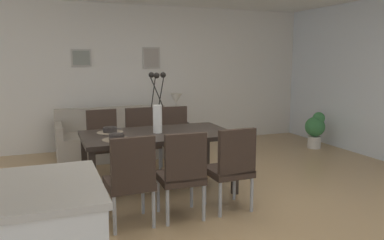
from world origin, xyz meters
The scene contains 20 objects.
ground_plane centered at (0.00, 0.00, 0.00)m, with size 9.00×9.00×0.00m, color tan.
back_wall_panel centered at (0.00, 3.25, 1.30)m, with size 9.00×0.10×2.60m, color silver.
dining_table centered at (-0.18, 0.61, 0.67)m, with size 1.80×0.99×0.74m.
dining_chair_near_left centered at (-0.71, -0.29, 0.51)m, with size 0.46×0.46×0.92m.
dining_chair_near_right centered at (-0.70, 1.53, 0.51)m, with size 0.46×0.46×0.92m.
dining_chair_far_left centered at (-0.18, -0.30, 0.51)m, with size 0.46×0.46×0.92m.
dining_chair_far_right centered at (-0.15, 1.54, 0.51)m, with size 0.44×0.44×0.92m.
dining_chair_mid_left centered at (0.39, -0.28, 0.51)m, with size 0.45×0.45×0.92m.
dining_chair_mid_right centered at (0.34, 1.49, 0.51)m, with size 0.47×0.47×0.92m.
centerpiece_vase centered at (-0.18, 0.61, 1.02)m, with size 0.21×0.23×0.73m.
placemat_near_left centered at (-0.72, 0.38, 0.74)m, with size 0.32×0.32×0.01m, color #7F705B.
bowl_near_left centered at (-0.72, 0.38, 0.78)m, with size 0.17×0.17×0.07m.
placemat_near_right centered at (-0.72, 0.83, 0.74)m, with size 0.32×0.32×0.01m, color #7F705B.
bowl_near_right centered at (-0.72, 0.83, 0.78)m, with size 0.17×0.17×0.07m.
sofa centered at (-0.37, 2.53, 0.28)m, with size 1.89×0.84×0.80m.
side_table centered at (0.72, 2.55, 0.26)m, with size 0.36×0.36×0.52m, color black.
table_lamp centered at (0.72, 2.55, 0.89)m, with size 0.22×0.22×0.51m.
framed_picture_left centered at (-0.81, 3.18, 1.65)m, with size 0.34×0.03×0.30m.
framed_picture_center centered at (0.45, 3.18, 1.65)m, with size 0.33×0.03×0.39m.
potted_plant centered at (3.16, 1.79, 0.37)m, with size 0.36×0.36×0.67m.
Camera 1 is at (-1.43, -3.81, 1.64)m, focal length 35.73 mm.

